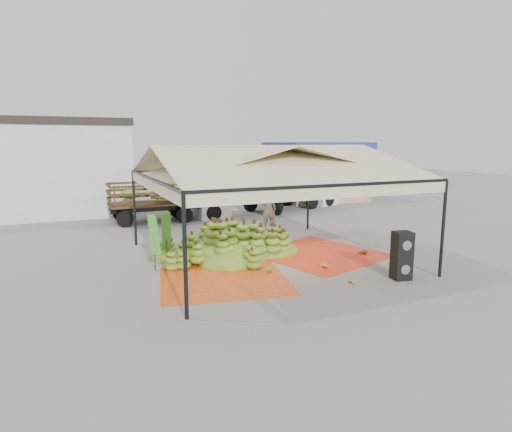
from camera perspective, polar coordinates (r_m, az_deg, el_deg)
name	(u,v)px	position (r m, az deg, el deg)	size (l,w,h in m)	color
ground	(268,259)	(15.35, 1.58, -5.72)	(90.00, 90.00, 0.00)	slate
canopy_tent	(268,166)	(14.81, 1.64, 6.68)	(8.10, 8.10, 4.00)	black
building_tan	(317,171)	(31.08, 8.07, 5.97)	(6.30, 5.30, 4.10)	tan
tarp_left	(224,280)	(13.07, -4.28, -8.51)	(3.75, 3.58, 0.01)	#E45A15
tarp_right	(317,254)	(16.18, 8.18, -4.97)	(4.08, 4.28, 0.01)	#DB4414
banana_heap	(230,238)	(15.80, -3.44, -3.01)	(5.68, 4.66, 1.22)	#426E17
hand_yellow_a	(350,281)	(13.00, 12.40, -8.42)	(0.41, 0.34, 0.19)	gold
hand_yellow_b	(322,265)	(14.36, 8.76, -6.51)	(0.45, 0.37, 0.21)	gold
hand_red_a	(406,272)	(14.27, 19.43, -7.02)	(0.50, 0.41, 0.23)	#572713
hand_red_b	(362,252)	(16.27, 13.95, -4.70)	(0.50, 0.41, 0.23)	#562A13
hand_green	(266,268)	(13.84, 1.36, -6.97)	(0.49, 0.40, 0.22)	#497E1A
hanging_bunches	(293,182)	(16.25, 5.00, 4.52)	(4.74, 0.24, 0.20)	#397919
speaker_stack	(402,256)	(13.67, 18.87, -5.02)	(0.61, 0.56, 1.47)	black
banana_leaves	(164,270)	(14.34, -12.23, -7.07)	(0.96, 1.36, 3.70)	#237D21
vendor	(269,209)	(20.19, 1.70, 0.88)	(0.71, 0.47, 1.95)	gray
truck_left	(175,196)	(23.09, -10.77, 2.68)	(6.20, 2.20, 2.12)	#463417
truck_right	(296,185)	(27.14, 5.39, 4.20)	(7.33, 4.74, 2.38)	#50341A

